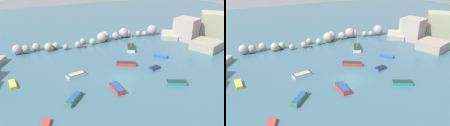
% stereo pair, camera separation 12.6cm
% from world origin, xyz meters
% --- Properties ---
extents(cove_water, '(160.00, 160.00, 0.00)m').
position_xyz_m(cove_water, '(0.00, 0.00, 0.00)').
color(cove_water, '#3F697C').
rests_on(cove_water, ground).
extents(cliff_headland_right, '(18.99, 19.63, 6.82)m').
position_xyz_m(cliff_headland_right, '(29.97, 13.03, 2.53)').
color(cliff_headland_right, '#B0A594').
rests_on(cliff_headland_right, ground).
extents(rock_breakwater, '(38.88, 4.74, 2.76)m').
position_xyz_m(rock_breakwater, '(4.25, 21.20, 1.11)').
color(rock_breakwater, '#A89A9B').
rests_on(rock_breakwater, ground).
extents(channel_buoy, '(0.64, 0.64, 0.64)m').
position_xyz_m(channel_buoy, '(-1.01, 18.70, 0.32)').
color(channel_buoy, red).
rests_on(channel_buoy, cove_water).
extents(moored_boat_0, '(3.83, 5.21, 4.37)m').
position_xyz_m(moored_boat_0, '(8.65, 12.87, 0.36)').
color(moored_boat_0, white).
rests_on(moored_boat_0, cove_water).
extents(moored_boat_1, '(3.82, 2.14, 0.54)m').
position_xyz_m(moored_boat_1, '(-7.59, 4.69, 0.28)').
color(moored_boat_1, white).
rests_on(moored_boat_1, cove_water).
extents(moored_boat_2, '(4.09, 3.14, 0.70)m').
position_xyz_m(moored_boat_2, '(3.09, 4.98, 0.35)').
color(moored_boat_2, '#CA3C34').
rests_on(moored_boat_2, cove_water).
extents(moored_boat_3, '(2.89, 3.05, 0.55)m').
position_xyz_m(moored_boat_3, '(12.17, 5.66, 0.27)').
color(moored_boat_3, blue).
rests_on(moored_boat_3, cove_water).
extents(moored_boat_4, '(1.55, 3.67, 0.69)m').
position_xyz_m(moored_boat_4, '(-3.00, -3.25, 0.36)').
color(moored_boat_4, '#C53A2E').
rests_on(moored_boat_4, cove_water).
extents(moored_boat_5, '(2.65, 1.72, 0.48)m').
position_xyz_m(moored_boat_5, '(7.26, 0.93, 0.24)').
color(moored_boat_5, '#355CB5').
rests_on(moored_boat_5, cove_water).
extents(moored_boat_6, '(2.00, 2.81, 0.40)m').
position_xyz_m(moored_boat_6, '(-15.61, -7.64, 0.20)').
color(moored_boat_6, '#C13C33').
rests_on(moored_boat_6, cove_water).
extents(moored_boat_7, '(3.66, 3.83, 0.69)m').
position_xyz_m(moored_boat_7, '(-10.46, -3.23, 0.33)').
color(moored_boat_7, '#3C7D49').
rests_on(moored_boat_7, cove_water).
extents(moored_boat_8, '(3.59, 2.54, 0.65)m').
position_xyz_m(moored_boat_8, '(7.17, -5.85, 0.33)').
color(moored_boat_8, teal).
rests_on(moored_boat_8, cove_water).
extents(moored_boat_9, '(1.28, 3.13, 0.52)m').
position_xyz_m(moored_boat_9, '(-18.62, 5.76, 0.26)').
color(moored_boat_9, gold).
rests_on(moored_boat_9, cove_water).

